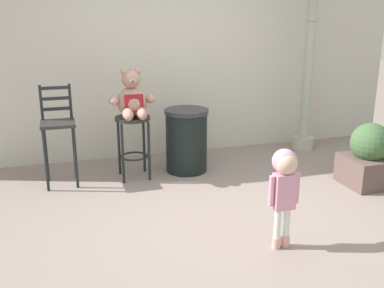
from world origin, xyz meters
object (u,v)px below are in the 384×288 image
at_px(planter_with_shrub, 369,157).
at_px(trash_bin, 186,140).
at_px(bar_stool_with_teddy, 133,134).
at_px(teddy_bear, 132,99).
at_px(lamppost, 309,60).
at_px(child_walking, 284,178).
at_px(bar_chair_empty, 58,129).

bearing_deg(planter_with_shrub, trash_bin, 150.11).
xyz_separation_m(bar_stool_with_teddy, planter_with_shrub, (2.53, -1.03, -0.21)).
xyz_separation_m(teddy_bear, trash_bin, (0.67, 0.07, -0.56)).
xyz_separation_m(lamppost, planter_with_shrub, (-0.04, -1.47, -0.94)).
relative_size(child_walking, lamppost, 0.27).
distance_m(bar_stool_with_teddy, trash_bin, 0.69).
bearing_deg(bar_stool_with_teddy, bar_chair_empty, 177.45).
height_order(bar_stool_with_teddy, trash_bin, trash_bin).
height_order(lamppost, planter_with_shrub, lamppost).
bearing_deg(child_walking, planter_with_shrub, 7.57).
distance_m(lamppost, bar_chair_empty, 3.49).
relative_size(teddy_bear, lamppost, 0.18).
bearing_deg(planter_with_shrub, bar_stool_with_teddy, 157.84).
height_order(child_walking, trash_bin, child_walking).
distance_m(trash_bin, bar_chair_empty, 1.53).
bearing_deg(teddy_bear, bar_stool_with_teddy, 90.00).
height_order(bar_chair_empty, planter_with_shrub, bar_chair_empty).
relative_size(trash_bin, lamppost, 0.25).
bearing_deg(bar_stool_with_teddy, trash_bin, 3.40).
xyz_separation_m(trash_bin, bar_chair_empty, (-1.51, -0.00, 0.26)).
relative_size(teddy_bear, trash_bin, 0.72).
xyz_separation_m(bar_chair_empty, planter_with_shrub, (3.37, -1.07, -0.32)).
bearing_deg(lamppost, bar_chair_empty, -173.29).
relative_size(teddy_bear, bar_chair_empty, 0.50).
relative_size(teddy_bear, child_walking, 0.65).
bearing_deg(trash_bin, planter_with_shrub, -29.89).
xyz_separation_m(lamppost, bar_chair_empty, (-3.41, -0.40, -0.63)).
distance_m(teddy_bear, bar_chair_empty, 0.90).
bearing_deg(teddy_bear, child_walking, -65.73).
relative_size(bar_stool_with_teddy, bar_chair_empty, 0.66).
height_order(trash_bin, planter_with_shrub, trash_bin).
distance_m(bar_stool_with_teddy, bar_chair_empty, 0.85).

